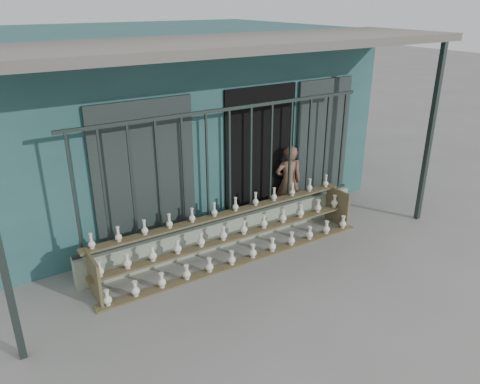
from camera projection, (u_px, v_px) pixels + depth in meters
ground at (277, 279)px, 6.71m from camera, size 60.00×60.00×0.00m
workshop_building at (155, 111)px, 9.39m from camera, size 7.40×6.60×3.21m
parapet_wall at (230, 230)px, 7.63m from camera, size 5.00×0.20×0.45m
security_fence at (230, 165)px, 7.20m from camera, size 5.00×0.04×1.80m
shelf_rack at (234, 235)px, 7.17m from camera, size 4.50×0.68×0.85m
elderly_woman at (288, 182)px, 8.37m from camera, size 0.57×0.45×1.36m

